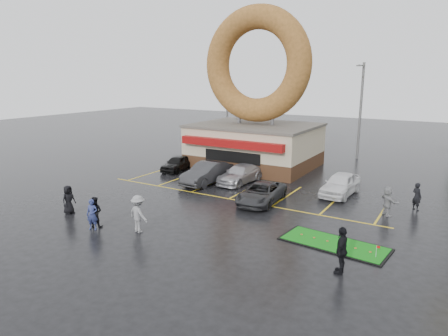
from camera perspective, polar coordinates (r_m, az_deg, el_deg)
The scene contains 18 objects.
ground at distance 23.20m, azimuth -3.57°, elevation -6.56°, with size 120.00×120.00×0.00m, color black.
donut_shop at distance 34.74m, azimuth 4.50°, elevation 7.52°, with size 10.20×8.70×13.50m.
streetlight_left at distance 44.14m, azimuth 0.39°, elevation 9.13°, with size 0.40×2.21×9.00m.
streetlight_mid at distance 39.88m, azimuth 18.91°, elevation 8.03°, with size 0.40×2.21×9.00m.
car_black at distance 33.67m, azimuth -6.69°, elevation 0.68°, with size 1.49×3.69×1.26m, color black.
car_dgrey at distance 29.47m, azimuth -2.45°, elevation -0.70°, with size 1.66×4.76×1.57m, color #2D2D30.
car_silver at distance 29.67m, azimuth 2.32°, elevation -0.86°, with size 1.83×4.51×1.31m, color #A7A7AC.
car_grey at distance 25.11m, azimuth 5.37°, elevation -3.56°, with size 2.08×4.51×1.25m, color #2D2D2F.
car_white at distance 27.67m, azimuth 16.29°, elevation -2.23°, with size 1.75×4.34×1.48m, color white.
person_blue at distance 21.74m, azimuth -18.32°, elevation -6.33°, with size 0.59×0.39×1.62m, color navy.
person_blackjkt at distance 22.06m, azimuth -17.98°, elevation -5.99°, with size 0.80×0.62×1.65m, color black.
person_hoodie at distance 20.74m, azimuth -12.12°, elevation -6.42°, with size 1.25×0.72×1.93m, color gray.
person_bystander at distance 24.65m, azimuth -21.33°, elevation -4.23°, with size 0.82×0.53×1.67m, color black.
person_cameraman at distance 16.91m, azimuth 16.46°, elevation -11.19°, with size 1.15×0.48×1.97m, color black.
person_walker_near at distance 24.54m, azimuth 22.35°, elevation -4.36°, with size 1.57×0.50×1.70m, color #949496.
person_walker_far at distance 26.16m, azimuth 25.84°, elevation -3.69°, with size 0.61×0.40×1.67m, color black.
dumpster at distance 35.26m, azimuth -4.20°, elevation 1.33°, with size 1.80×1.20×1.30m, color #173C1B.
putting_green at distance 19.84m, azimuth 15.45°, elevation -10.40°, with size 5.14×2.64×0.62m.
Camera 1 is at (12.51, -17.94, 7.76)m, focal length 32.00 mm.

